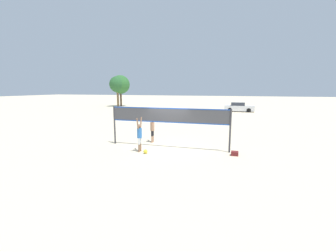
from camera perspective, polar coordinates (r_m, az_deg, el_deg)
name	(u,v)px	position (r m, az deg, el deg)	size (l,w,h in m)	color
ground_plane	(168,148)	(14.11, 0.00, -5.49)	(200.00, 200.00, 0.00)	beige
volleyball_net	(168,119)	(13.75, 0.00, 1.89)	(7.51, 0.11, 2.49)	#38383D
player_spiker	(139,134)	(13.11, -7.25, -2.01)	(0.28, 0.69, 2.01)	#8C664C
player_blocker	(152,127)	(15.30, -3.99, -0.35)	(0.28, 0.68, 1.99)	tan
volleyball	(145,151)	(12.89, -5.75, -6.46)	(0.24, 0.24, 0.24)	yellow
gear_bag	(235,153)	(13.00, 16.57, -6.69)	(0.39, 0.35, 0.23)	maroon
parked_car_near	(239,107)	(37.61, 17.59, 4.50)	(4.59, 1.96, 1.43)	silver
tree_left_cluster	(120,85)	(47.76, -11.98, 10.24)	(3.78, 3.78, 6.33)	#4C3823
tree_right_cluster	(117,85)	(47.26, -12.73, 10.24)	(3.25, 3.25, 6.11)	brown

